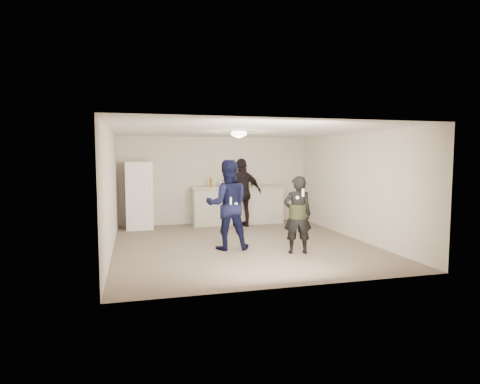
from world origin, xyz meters
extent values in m
plane|color=#6B5B4C|center=(0.00, 0.00, 0.00)|extent=(6.00, 6.00, 0.00)
plane|color=silver|center=(0.00, 0.00, 2.50)|extent=(6.00, 6.00, 0.00)
plane|color=beige|center=(0.00, 3.00, 1.25)|extent=(6.00, 0.00, 6.00)
plane|color=beige|center=(0.00, -3.00, 1.25)|extent=(6.00, 0.00, 6.00)
plane|color=beige|center=(-2.75, 0.00, 1.25)|extent=(0.00, 6.00, 6.00)
plane|color=beige|center=(2.75, 0.00, 1.25)|extent=(0.00, 6.00, 6.00)
cube|color=beige|center=(0.59, 2.67, 0.53)|extent=(2.60, 0.56, 1.05)
cube|color=beige|center=(0.59, 2.67, 1.07)|extent=(2.68, 0.64, 0.04)
cube|color=white|center=(-2.17, 2.60, 0.90)|extent=(0.70, 0.70, 1.80)
cylinder|color=silver|center=(-1.89, 2.23, 1.30)|extent=(0.02, 0.02, 0.60)
ellipsoid|color=white|center=(0.00, 0.30, 2.45)|extent=(0.36, 0.36, 0.16)
cylinder|color=silver|center=(0.08, 2.67, 1.18)|extent=(0.08, 0.08, 0.17)
imported|color=#101544|center=(-0.41, -0.34, 0.94)|extent=(1.00, 0.82, 1.88)
imported|color=black|center=(0.86, -1.06, 0.78)|extent=(0.63, 0.48, 1.56)
cylinder|color=#2A3317|center=(0.86, -1.06, 0.85)|extent=(0.34, 0.34, 0.28)
imported|color=black|center=(0.59, 2.18, 0.95)|extent=(1.15, 0.58, 1.89)
cube|color=white|center=(-0.41, -0.62, 1.05)|extent=(0.04, 0.04, 0.15)
sphere|color=white|center=(-0.29, -0.59, 0.98)|extent=(0.07, 0.07, 0.07)
cube|color=white|center=(0.86, -1.31, 1.25)|extent=(0.04, 0.04, 0.15)
sphere|color=white|center=(0.76, -1.28, 1.15)|extent=(0.07, 0.07, 0.07)
cylinder|color=#123F20|center=(0.85, 2.68, 1.21)|extent=(0.06, 0.06, 0.24)
cylinder|color=#A06A17|center=(0.41, 2.81, 1.18)|extent=(0.08, 0.08, 0.19)
cylinder|color=#A06117|center=(-0.23, 2.58, 1.21)|extent=(0.07, 0.07, 0.24)
cylinder|color=#134227|center=(1.06, 2.84, 1.21)|extent=(0.07, 0.07, 0.24)
cylinder|color=silver|center=(0.75, 2.73, 1.17)|extent=(0.07, 0.07, 0.17)
camera|label=1|loc=(-2.27, -8.44, 1.95)|focal=30.00mm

